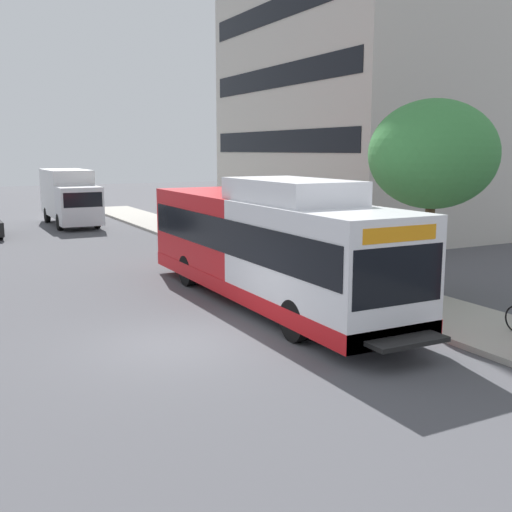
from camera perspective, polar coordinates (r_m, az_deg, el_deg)
name	(u,v)px	position (r m, az deg, el deg)	size (l,w,h in m)	color
ground_plane	(97,280)	(21.87, -14.48, -2.18)	(120.00, 120.00, 0.00)	#4C4C51
sidewalk_curb	(302,270)	(22.66, 4.22, -1.30)	(3.00, 56.00, 0.14)	#A8A399
transit_bus	(266,245)	(17.71, 0.93, 0.98)	(2.58, 12.25, 3.65)	white
street_tree_near_stop	(433,155)	(18.52, 16.00, 8.97)	(3.66, 3.66, 5.70)	#4C3823
box_truck_background	(70,196)	(38.21, -16.82, 5.35)	(2.32, 7.01, 3.25)	silver
lattice_comm_tower	(243,68)	(50.97, -1.25, 16.92)	(1.10, 1.10, 32.07)	#B7B7BC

